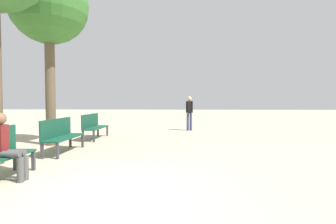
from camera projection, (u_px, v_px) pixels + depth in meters
The scene contains 6 objects.
ground_plane at pixel (111, 192), 4.09m from camera, with size 80.00×80.00×0.00m, color #B7A88E.
bench_row_1 at pixel (61, 134), 7.21m from camera, with size 0.47×1.73×0.93m.
bench_row_2 at pixel (93, 125), 9.87m from camera, with size 0.47×1.73×0.93m.
tree_row_1 at pixel (49, 7), 8.27m from camera, with size 2.45×2.45×5.70m.
person_seated at pixel (7, 145), 4.62m from camera, with size 0.56×0.32×1.22m.
pedestrian_near at pixel (189, 111), 12.64m from camera, with size 0.33×0.23×1.65m.
Camera 1 is at (1.10, -3.99, 1.41)m, focal length 28.00 mm.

